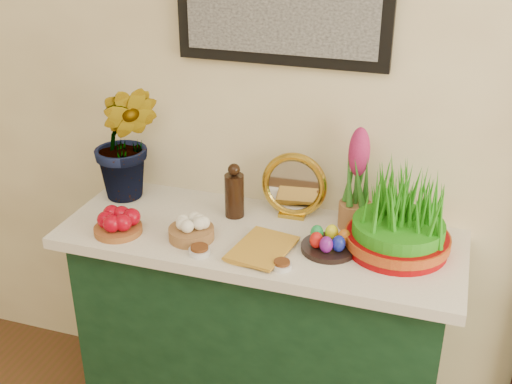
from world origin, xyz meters
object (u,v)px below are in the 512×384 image
hyacinth_green (125,123)px  mirror (294,186)px  book (239,242)px  wheatgrass_sabzeh (400,217)px  sideboard (260,339)px

hyacinth_green → mirror: bearing=-5.1°
book → wheatgrass_sabzeh: wheatgrass_sabzeh is taller
mirror → book: mirror is taller
mirror → book: (-0.11, -0.27, -0.10)m
sideboard → wheatgrass_sabzeh: wheatgrass_sabzeh is taller
sideboard → book: 0.50m
sideboard → hyacinth_green: hyacinth_green is taller
mirror → book: 0.31m
sideboard → hyacinth_green: size_ratio=2.14×
hyacinth_green → wheatgrass_sabzeh: 1.05m
hyacinth_green → book: size_ratio=2.62×
wheatgrass_sabzeh → hyacinth_green: bearing=175.5°
mirror → sideboard: bearing=-114.6°
hyacinth_green → book: 0.64m
hyacinth_green → book: bearing=-32.7°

